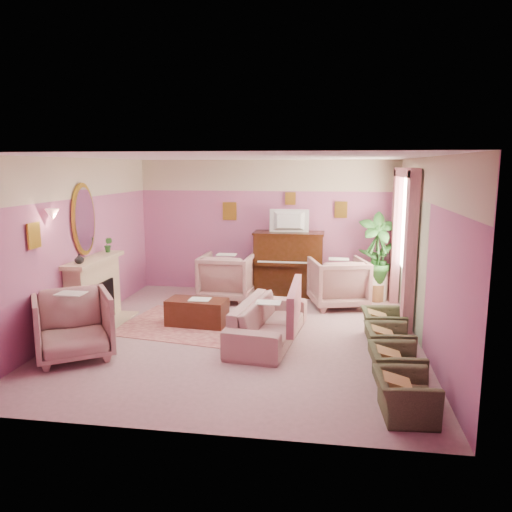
# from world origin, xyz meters

# --- Properties ---
(floor) EXTENTS (5.50, 6.00, 0.01)m
(floor) POSITION_xyz_m (0.00, 0.00, 0.00)
(floor) COLOR #A47B81
(floor) RESTS_ON ground
(ceiling) EXTENTS (5.50, 6.00, 0.01)m
(ceiling) POSITION_xyz_m (0.00, 0.00, 2.80)
(ceiling) COLOR white
(ceiling) RESTS_ON wall_back
(wall_back) EXTENTS (5.50, 0.02, 2.80)m
(wall_back) POSITION_xyz_m (0.00, 3.00, 1.40)
(wall_back) COLOR #905783
(wall_back) RESTS_ON floor
(wall_front) EXTENTS (5.50, 0.02, 2.80)m
(wall_front) POSITION_xyz_m (0.00, -3.00, 1.40)
(wall_front) COLOR #905783
(wall_front) RESTS_ON floor
(wall_left) EXTENTS (0.02, 6.00, 2.80)m
(wall_left) POSITION_xyz_m (-2.75, 0.00, 1.40)
(wall_left) COLOR #905783
(wall_left) RESTS_ON floor
(wall_right) EXTENTS (0.02, 6.00, 2.80)m
(wall_right) POSITION_xyz_m (2.75, 0.00, 1.40)
(wall_right) COLOR #905783
(wall_right) RESTS_ON floor
(picture_rail_band) EXTENTS (5.50, 0.01, 0.65)m
(picture_rail_band) POSITION_xyz_m (0.00, 2.99, 2.47)
(picture_rail_band) COLOR beige
(picture_rail_band) RESTS_ON wall_back
(stripe_panel) EXTENTS (0.01, 3.00, 2.15)m
(stripe_panel) POSITION_xyz_m (2.73, 1.30, 1.07)
(stripe_panel) COLOR #B2C29B
(stripe_panel) RESTS_ON wall_right
(fireplace_surround) EXTENTS (0.30, 1.40, 1.10)m
(fireplace_surround) POSITION_xyz_m (-2.59, 0.20, 0.55)
(fireplace_surround) COLOR #CEB388
(fireplace_surround) RESTS_ON floor
(fireplace_inset) EXTENTS (0.18, 0.72, 0.68)m
(fireplace_inset) POSITION_xyz_m (-2.49, 0.20, 0.40)
(fireplace_inset) COLOR black
(fireplace_inset) RESTS_ON floor
(fire_ember) EXTENTS (0.06, 0.54, 0.10)m
(fire_ember) POSITION_xyz_m (-2.45, 0.20, 0.22)
(fire_ember) COLOR orange
(fire_ember) RESTS_ON floor
(mantel_shelf) EXTENTS (0.40, 1.55, 0.07)m
(mantel_shelf) POSITION_xyz_m (-2.56, 0.20, 1.12)
(mantel_shelf) COLOR #CEB388
(mantel_shelf) RESTS_ON fireplace_surround
(hearth) EXTENTS (0.55, 1.50, 0.02)m
(hearth) POSITION_xyz_m (-2.39, 0.20, 0.01)
(hearth) COLOR #CEB388
(hearth) RESTS_ON floor
(mirror_frame) EXTENTS (0.04, 0.72, 1.20)m
(mirror_frame) POSITION_xyz_m (-2.70, 0.20, 1.80)
(mirror_frame) COLOR #AF9127
(mirror_frame) RESTS_ON wall_left
(mirror_glass) EXTENTS (0.01, 0.60, 1.06)m
(mirror_glass) POSITION_xyz_m (-2.67, 0.20, 1.80)
(mirror_glass) COLOR silver
(mirror_glass) RESTS_ON wall_left
(sconce_shade) EXTENTS (0.20, 0.20, 0.16)m
(sconce_shade) POSITION_xyz_m (-2.62, -0.85, 1.98)
(sconce_shade) COLOR #F79E90
(sconce_shade) RESTS_ON wall_left
(piano) EXTENTS (1.40, 0.60, 1.30)m
(piano) POSITION_xyz_m (0.50, 2.68, 0.65)
(piano) COLOR black
(piano) RESTS_ON floor
(piano_keyshelf) EXTENTS (1.30, 0.12, 0.06)m
(piano_keyshelf) POSITION_xyz_m (0.50, 2.33, 0.72)
(piano_keyshelf) COLOR black
(piano_keyshelf) RESTS_ON piano
(piano_keys) EXTENTS (1.20, 0.08, 0.02)m
(piano_keys) POSITION_xyz_m (0.50, 2.33, 0.76)
(piano_keys) COLOR silver
(piano_keys) RESTS_ON piano
(piano_top) EXTENTS (1.45, 0.65, 0.04)m
(piano_top) POSITION_xyz_m (0.50, 2.68, 1.31)
(piano_top) COLOR black
(piano_top) RESTS_ON piano
(television) EXTENTS (0.80, 0.12, 0.48)m
(television) POSITION_xyz_m (0.50, 2.63, 1.60)
(television) COLOR black
(television) RESTS_ON piano
(print_back_left) EXTENTS (0.30, 0.03, 0.38)m
(print_back_left) POSITION_xyz_m (-0.80, 2.96, 1.72)
(print_back_left) COLOR #AF9127
(print_back_left) RESTS_ON wall_back
(print_back_right) EXTENTS (0.26, 0.03, 0.34)m
(print_back_right) POSITION_xyz_m (1.55, 2.96, 1.78)
(print_back_right) COLOR #AF9127
(print_back_right) RESTS_ON wall_back
(print_back_mid) EXTENTS (0.22, 0.03, 0.26)m
(print_back_mid) POSITION_xyz_m (0.50, 2.96, 2.00)
(print_back_mid) COLOR #AF9127
(print_back_mid) RESTS_ON wall_back
(print_left_wall) EXTENTS (0.03, 0.28, 0.36)m
(print_left_wall) POSITION_xyz_m (-2.71, -1.20, 1.72)
(print_left_wall) COLOR #AF9127
(print_left_wall) RESTS_ON wall_left
(window_blind) EXTENTS (0.03, 1.40, 1.80)m
(window_blind) POSITION_xyz_m (2.70, 1.55, 1.70)
(window_blind) COLOR beige
(window_blind) RESTS_ON wall_right
(curtain_left) EXTENTS (0.16, 0.34, 2.60)m
(curtain_left) POSITION_xyz_m (2.62, 0.63, 1.30)
(curtain_left) COLOR #A65E6C
(curtain_left) RESTS_ON floor
(curtain_right) EXTENTS (0.16, 0.34, 2.60)m
(curtain_right) POSITION_xyz_m (2.62, 2.47, 1.30)
(curtain_right) COLOR #A65E6C
(curtain_right) RESTS_ON floor
(pelmet) EXTENTS (0.16, 2.20, 0.16)m
(pelmet) POSITION_xyz_m (2.62, 1.55, 2.56)
(pelmet) COLOR #A65E6C
(pelmet) RESTS_ON wall_right
(mantel_plant) EXTENTS (0.16, 0.16, 0.28)m
(mantel_plant) POSITION_xyz_m (-2.55, 0.75, 1.29)
(mantel_plant) COLOR #286325
(mantel_plant) RESTS_ON mantel_shelf
(mantel_vase) EXTENTS (0.16, 0.16, 0.16)m
(mantel_vase) POSITION_xyz_m (-2.55, -0.30, 1.23)
(mantel_vase) COLOR beige
(mantel_vase) RESTS_ON mantel_shelf
(area_rug) EXTENTS (2.75, 2.17, 0.01)m
(area_rug) POSITION_xyz_m (-0.84, 0.36, 0.01)
(area_rug) COLOR #B36462
(area_rug) RESTS_ON floor
(coffee_table) EXTENTS (1.04, 0.58, 0.45)m
(coffee_table) POSITION_xyz_m (-0.85, 0.40, 0.23)
(coffee_table) COLOR #3F1C0F
(coffee_table) RESTS_ON floor
(table_paper) EXTENTS (0.35, 0.28, 0.01)m
(table_paper) POSITION_xyz_m (-0.80, 0.40, 0.46)
(table_paper) COLOR silver
(table_paper) RESTS_ON coffee_table
(sofa) EXTENTS (0.70, 2.11, 0.85)m
(sofa) POSITION_xyz_m (0.44, -0.16, 0.43)
(sofa) COLOR #A87C77
(sofa) RESTS_ON floor
(sofa_throw) EXTENTS (0.11, 1.60, 0.59)m
(sofa_throw) POSITION_xyz_m (0.84, -0.16, 0.60)
(sofa_throw) COLOR #A65E6C
(sofa_throw) RESTS_ON sofa
(floral_armchair_left) EXTENTS (1.00, 1.00, 1.04)m
(floral_armchair_left) POSITION_xyz_m (-0.69, 2.08, 0.52)
(floral_armchair_left) COLOR #A87C77
(floral_armchair_left) RESTS_ON floor
(floral_armchair_right) EXTENTS (1.00, 1.00, 1.04)m
(floral_armchair_right) POSITION_xyz_m (1.52, 1.93, 0.52)
(floral_armchair_right) COLOR #A87C77
(floral_armchair_right) RESTS_ON floor
(floral_armchair_front) EXTENTS (1.00, 1.00, 1.04)m
(floral_armchair_front) POSITION_xyz_m (-2.18, -1.27, 0.52)
(floral_armchair_front) COLOR #A87C77
(floral_armchair_front) RESTS_ON floor
(olive_chair_a) EXTENTS (0.50, 0.72, 0.62)m
(olive_chair_a) POSITION_xyz_m (2.20, -2.32, 0.31)
(olive_chair_a) COLOR #44492C
(olive_chair_a) RESTS_ON floor
(olive_chair_b) EXTENTS (0.50, 0.72, 0.62)m
(olive_chair_b) POSITION_xyz_m (2.20, -1.50, 0.31)
(olive_chair_b) COLOR #44492C
(olive_chair_b) RESTS_ON floor
(olive_chair_c) EXTENTS (0.50, 0.72, 0.62)m
(olive_chair_c) POSITION_xyz_m (2.20, -0.68, 0.31)
(olive_chair_c) COLOR #44492C
(olive_chair_c) RESTS_ON floor
(olive_chair_d) EXTENTS (0.50, 0.72, 0.62)m
(olive_chair_d) POSITION_xyz_m (2.20, 0.14, 0.31)
(olive_chair_d) COLOR #44492C
(olive_chair_d) RESTS_ON floor
(side_table) EXTENTS (0.52, 0.52, 0.70)m
(side_table) POSITION_xyz_m (2.27, 2.60, 0.35)
(side_table) COLOR silver
(side_table) RESTS_ON floor
(side_plant_big) EXTENTS (0.30, 0.30, 0.34)m
(side_plant_big) POSITION_xyz_m (2.27, 2.60, 0.87)
(side_plant_big) COLOR #286325
(side_plant_big) RESTS_ON side_table
(side_plant_small) EXTENTS (0.16, 0.16, 0.28)m
(side_plant_small) POSITION_xyz_m (2.39, 2.50, 0.84)
(side_plant_small) COLOR #286325
(side_plant_small) RESTS_ON side_table
(palm_pot) EXTENTS (0.34, 0.34, 0.34)m
(palm_pot) POSITION_xyz_m (2.28, 2.48, 0.17)
(palm_pot) COLOR brown
(palm_pot) RESTS_ON floor
(palm_plant) EXTENTS (0.76, 0.76, 1.44)m
(palm_plant) POSITION_xyz_m (2.28, 2.48, 1.06)
(palm_plant) COLOR #286325
(palm_plant) RESTS_ON palm_pot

